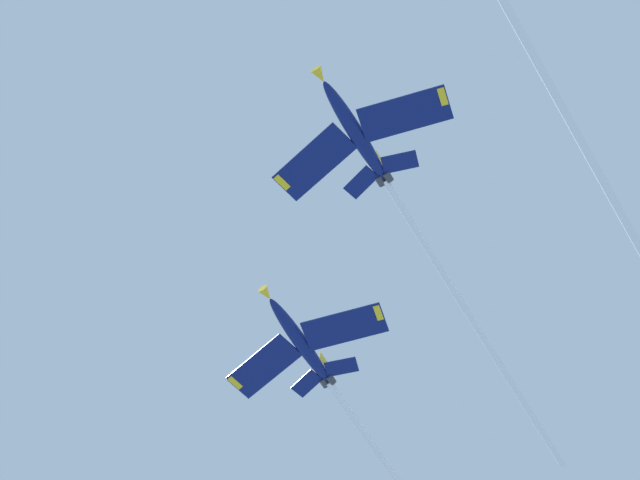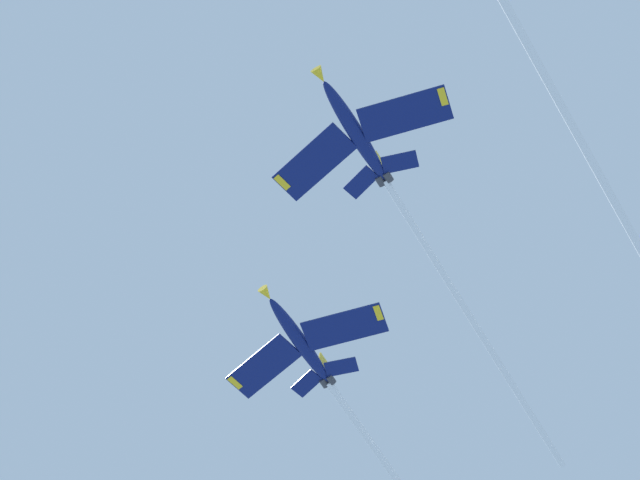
# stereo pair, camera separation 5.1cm
# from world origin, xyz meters

# --- Properties ---
(jet_second) EXTENTS (19.79, 50.44, 12.85)m
(jet_second) POSITION_xyz_m (-2.41, 36.03, 107.01)
(jet_second) COLOR navy
(jet_third) EXTENTS (19.83, 48.75, 11.48)m
(jet_third) POSITION_xyz_m (-23.84, 50.88, 103.83)
(jet_third) COLOR navy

